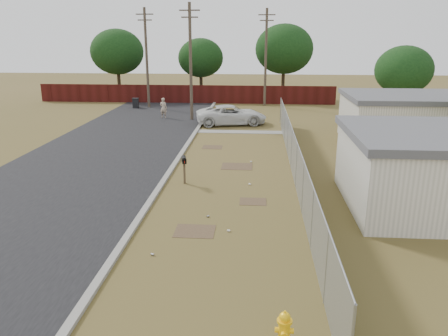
# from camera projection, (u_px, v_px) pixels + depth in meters

# --- Properties ---
(ground) EXTENTS (120.00, 120.00, 0.00)m
(ground) POSITION_uv_depth(u_px,v_px,m) (227.00, 185.00, 19.98)
(ground) COLOR brown
(ground) RESTS_ON ground
(street) EXTENTS (15.10, 60.00, 0.12)m
(street) POSITION_uv_depth(u_px,v_px,m) (132.00, 141.00, 28.15)
(street) COLOR black
(street) RESTS_ON ground
(chainlink_fence) EXTENTS (0.10, 27.06, 2.02)m
(chainlink_fence) POSITION_uv_depth(u_px,v_px,m) (295.00, 164.00, 20.50)
(chainlink_fence) COLOR gray
(chainlink_fence) RESTS_ON ground
(privacy_fence) EXTENTS (30.00, 0.12, 1.80)m
(privacy_fence) POSITION_uv_depth(u_px,v_px,m) (185.00, 94.00, 44.00)
(privacy_fence) COLOR #3F0F0D
(privacy_fence) RESTS_ON ground
(utility_poles) EXTENTS (12.60, 8.24, 9.00)m
(utility_poles) POSITION_uv_depth(u_px,v_px,m) (202.00, 58.00, 38.60)
(utility_poles) COLOR brown
(utility_poles) RESTS_ON ground
(houses) EXTENTS (9.30, 17.24, 3.10)m
(houses) POSITION_uv_depth(u_px,v_px,m) (425.00, 140.00, 21.81)
(houses) COLOR silver
(houses) RESTS_ON ground
(horizon_trees) EXTENTS (33.32, 31.94, 7.78)m
(horizon_trees) POSITION_uv_depth(u_px,v_px,m) (253.00, 57.00, 41.05)
(horizon_trees) COLOR #342717
(horizon_trees) RESTS_ON ground
(fire_hydrant) EXTENTS (0.42, 0.41, 0.92)m
(fire_hydrant) POSITION_uv_depth(u_px,v_px,m) (284.00, 331.00, 9.46)
(fire_hydrant) COLOR yellow
(fire_hydrant) RESTS_ON ground
(mailbox) EXTENTS (0.31, 0.57, 1.30)m
(mailbox) POSITION_uv_depth(u_px,v_px,m) (184.00, 162.00, 19.91)
(mailbox) COLOR brown
(mailbox) RESTS_ON ground
(pickup_truck) EXTENTS (5.74, 3.54, 1.49)m
(pickup_truck) POSITION_uv_depth(u_px,v_px,m) (231.00, 115.00, 33.38)
(pickup_truck) COLOR silver
(pickup_truck) RESTS_ON ground
(pedestrian) EXTENTS (0.69, 0.53, 1.68)m
(pedestrian) POSITION_uv_depth(u_px,v_px,m) (163.00, 108.00, 36.03)
(pedestrian) COLOR tan
(pedestrian) RESTS_ON ground
(trash_bin) EXTENTS (0.67, 0.67, 0.92)m
(trash_bin) POSITION_uv_depth(u_px,v_px,m) (136.00, 103.00, 41.16)
(trash_bin) COLOR black
(trash_bin) RESTS_ON ground
(scattered_litter) EXTENTS (3.01, 10.75, 0.07)m
(scattered_litter) POSITION_uv_depth(u_px,v_px,m) (224.00, 203.00, 17.75)
(scattered_litter) COLOR white
(scattered_litter) RESTS_ON ground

